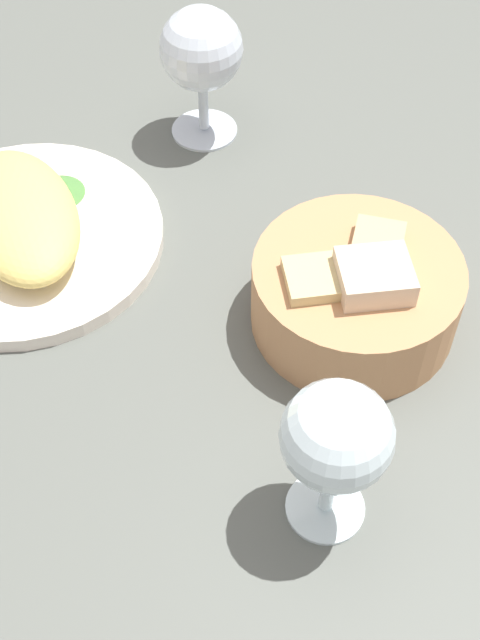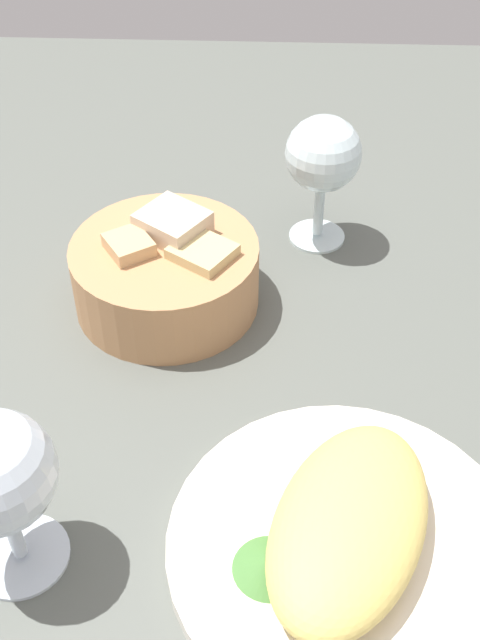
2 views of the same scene
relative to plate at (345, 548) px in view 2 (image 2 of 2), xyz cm
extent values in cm
cube|color=#585C56|center=(12.45, 7.04, -1.70)|extent=(140.00, 140.00, 2.00)
cylinder|color=white|center=(0.00, 0.00, 0.00)|extent=(24.44, 24.44, 1.40)
ellipsoid|color=#E0C365|center=(0.00, 0.00, 2.82)|extent=(19.70, 15.17, 4.23)
cone|color=#4B833C|center=(-2.18, 5.16, 1.41)|extent=(4.93, 4.93, 1.42)
cylinder|color=tan|center=(25.56, 14.91, 2.47)|extent=(16.71, 16.71, 6.34)
cube|color=beige|center=(27.50, 14.25, 5.08)|extent=(7.17, 7.29, 5.46)
cube|color=tan|center=(24.85, 17.79, 5.00)|extent=(5.15, 5.04, 3.87)
cube|color=#CEB77D|center=(24.40, 11.41, 4.19)|extent=(6.40, 6.53, 4.91)
cylinder|color=silver|center=(35.97, 0.89, -0.40)|extent=(5.61, 5.61, 0.60)
cylinder|color=silver|center=(35.97, 0.89, 2.64)|extent=(1.00, 1.00, 5.47)
sphere|color=silver|center=(35.97, 0.89, 9.00)|extent=(7.25, 7.25, 7.25)
cylinder|color=silver|center=(-1.18, 22.05, -0.40)|extent=(6.61, 6.61, 0.60)
cylinder|color=silver|center=(-1.18, 22.05, 2.39)|extent=(1.00, 1.00, 4.99)
camera|label=1|loc=(52.15, -22.09, 54.18)|focal=47.89mm
camera|label=2|loc=(-30.07, 5.93, 48.64)|focal=45.35mm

